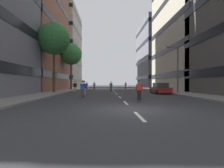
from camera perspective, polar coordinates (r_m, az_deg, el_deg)
name	(u,v)px	position (r m, az deg, el deg)	size (l,w,h in m)	color
ground_plane	(113,90)	(33.21, 0.33, -2.21)	(142.90, 142.90, 0.00)	#333335
sidewalk_left	(71,89)	(36.93, -14.09, -1.85)	(3.47, 65.50, 0.14)	gray
sidewalk_right	(153,89)	(37.67, 14.03, -1.80)	(3.47, 65.50, 0.14)	gray
lane_markings	(113,90)	(34.89, 0.20, -2.07)	(0.16, 57.20, 0.01)	silver
building_left_mid	(20,16)	(39.74, -29.15, 19.79)	(15.34, 17.63, 29.29)	brown
building_left_far	(55,49)	(59.75, -19.06, 11.39)	(15.34, 18.07, 25.68)	#B2A893
building_right_mid	(201,29)	(40.50, 28.54, 16.32)	(15.34, 19.62, 25.12)	#B2A893
building_right_far	(163,55)	(60.35, 17.26, 9.46)	(15.34, 19.17, 21.88)	slate
parked_car_near	(160,89)	(23.97, 16.32, -1.55)	(1.82, 4.40, 1.52)	maroon
street_tree_near	(54,39)	(26.37, -19.48, 14.50)	(4.63, 4.63, 10.15)	#4C3823
street_tree_mid	(71,54)	(37.73, -14.01, 9.95)	(4.70, 4.70, 10.03)	#4C3823
streetlamp_right	(175,64)	(25.07, 21.03, 6.39)	(2.13, 0.30, 6.50)	#3F3F44
skater_0	(139,89)	(13.71, 9.39, -1.78)	(0.57, 0.92, 1.78)	brown
skater_1	(126,85)	(41.01, 4.75, -0.34)	(0.56, 0.92, 1.78)	brown
skater_2	(87,85)	(37.83, -8.74, -0.40)	(0.57, 0.92, 1.78)	brown
skater_3	(84,87)	(20.09, -9.59, -1.01)	(0.57, 0.92, 1.78)	brown
skater_4	(94,85)	(37.61, -6.15, -0.36)	(0.53, 0.90, 1.78)	brown
skater_5	(83,88)	(17.85, -10.17, -1.28)	(0.56, 0.92, 1.78)	brown
skater_6	(75,86)	(24.93, -12.70, -0.81)	(0.56, 0.92, 1.78)	brown
skater_7	(111,86)	(29.47, -0.33, -0.56)	(0.54, 0.91, 1.78)	brown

